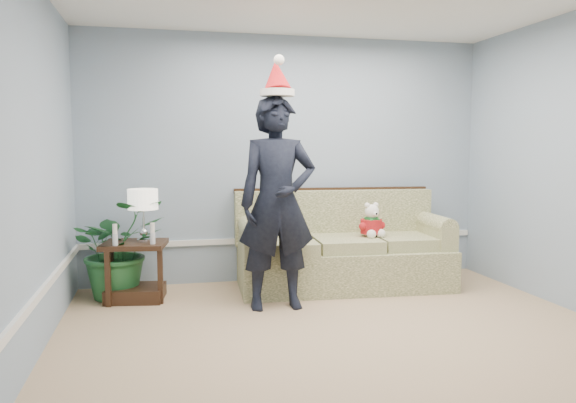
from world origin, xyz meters
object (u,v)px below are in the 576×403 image
at_px(table_lamp, 143,202).
at_px(man, 277,203).
at_px(sofa, 342,252).
at_px(houseplant, 118,248).
at_px(teddy_bear, 372,224).
at_px(side_table, 135,277).

bearing_deg(table_lamp, man, -24.97).
relative_size(sofa, houseplant, 2.30).
distance_m(table_lamp, teddy_bear, 2.35).
height_order(sofa, man, man).
relative_size(table_lamp, houseplant, 0.52).
bearing_deg(houseplant, teddy_bear, -3.98).
bearing_deg(sofa, side_table, -173.86).
height_order(side_table, houseplant, houseplant).
bearing_deg(houseplant, side_table, -39.96).
bearing_deg(side_table, man, -23.25).
bearing_deg(table_lamp, sofa, 2.47).
xyz_separation_m(houseplant, man, (1.46, -0.69, 0.48)).
height_order(table_lamp, houseplant, table_lamp).
bearing_deg(man, table_lamp, 155.08).
bearing_deg(sofa, teddy_bear, -22.57).
xyz_separation_m(sofa, man, (-0.84, -0.65, 0.61)).
distance_m(sofa, houseplant, 2.30).
xyz_separation_m(sofa, teddy_bear, (0.28, -0.14, 0.31)).
xyz_separation_m(man, teddy_bear, (1.12, 0.51, -0.30)).
distance_m(sofa, side_table, 2.14).
bearing_deg(side_table, teddy_bear, -1.05).
height_order(houseplant, man, man).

